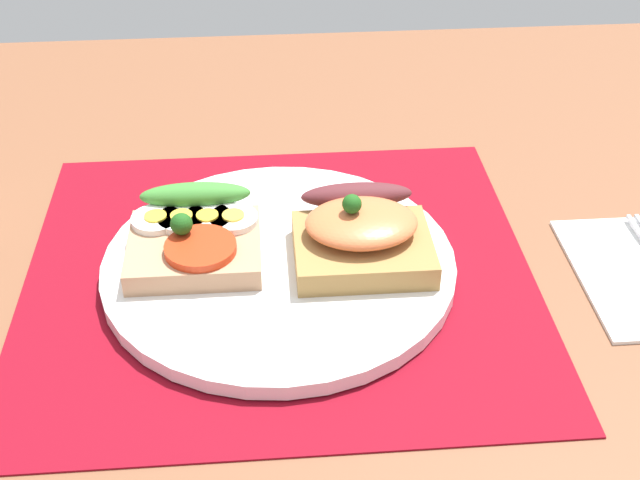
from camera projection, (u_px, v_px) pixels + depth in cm
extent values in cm
cube|color=brown|center=(280.00, 291.00, 62.80)|extent=(120.00, 90.00, 3.20)
cube|color=maroon|center=(279.00, 272.00, 61.77)|extent=(37.10, 34.17, 0.30)
cylinder|color=white|center=(279.00, 265.00, 61.35)|extent=(25.74, 25.74, 1.13)
cube|color=tan|center=(195.00, 249.00, 60.55)|extent=(9.48, 8.19, 1.69)
cylinder|color=red|center=(200.00, 248.00, 58.73)|extent=(5.08, 5.08, 0.60)
ellipsoid|color=#3F8934|center=(195.00, 195.00, 63.13)|extent=(8.34, 2.20, 1.80)
sphere|color=#1E5919|center=(181.00, 224.00, 59.17)|extent=(1.60, 1.60, 1.60)
cylinder|color=white|center=(156.00, 220.00, 61.62)|extent=(3.63, 3.63, 0.50)
cylinder|color=yellow|center=(155.00, 216.00, 61.42)|extent=(1.63, 1.63, 0.16)
cylinder|color=white|center=(182.00, 219.00, 61.66)|extent=(3.63, 3.63, 0.50)
cylinder|color=yellow|center=(181.00, 216.00, 61.47)|extent=(1.63, 1.63, 0.16)
cylinder|color=white|center=(208.00, 219.00, 61.70)|extent=(3.63, 3.63, 0.50)
cylinder|color=yellow|center=(207.00, 215.00, 61.50)|extent=(1.63, 1.63, 0.16)
cylinder|color=white|center=(233.00, 219.00, 61.70)|extent=(3.63, 3.63, 0.50)
cylinder|color=yellow|center=(233.00, 215.00, 61.51)|extent=(1.63, 1.63, 0.16)
cube|color=#A77C43|center=(363.00, 249.00, 60.34)|extent=(9.84, 7.91, 1.88)
ellipsoid|color=#E87241|center=(361.00, 223.00, 59.66)|extent=(8.07, 6.33, 1.93)
ellipsoid|color=#5B2529|center=(357.00, 195.00, 62.75)|extent=(8.36, 2.20, 1.80)
sphere|color=#1E5919|center=(352.00, 204.00, 58.66)|extent=(1.40, 1.40, 1.40)
cube|color=#B7B7BC|center=(635.00, 226.00, 65.45)|extent=(0.32, 2.80, 0.32)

